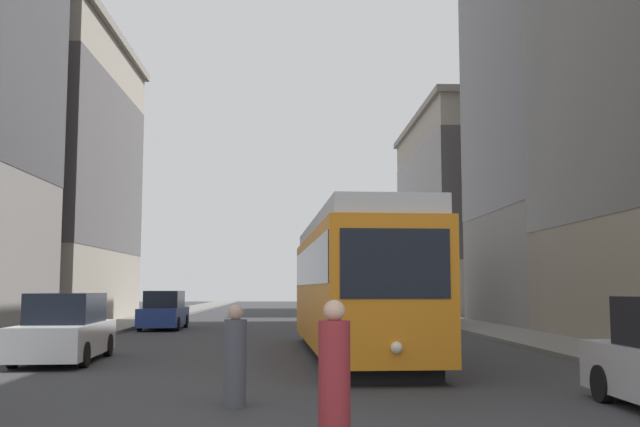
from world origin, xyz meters
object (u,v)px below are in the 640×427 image
Objects in this scene: transit_bus at (385,288)px; streetcar at (353,283)px; pedestrian_crossing_far at (334,377)px; pedestrian_crossing_near at (235,359)px; parked_car_left_mid at (164,311)px; parked_car_left_near at (65,330)px.

streetcar is at bearing -99.30° from transit_bus.
pedestrian_crossing_far is (-4.68, -31.37, -1.10)m from transit_bus.
streetcar is 9.32m from pedestrian_crossing_near.
pedestrian_crossing_near is at bearing -78.18° from parked_car_left_mid.
parked_car_left_near is at bearing -97.09° from pedestrian_crossing_far.
pedestrian_crossing_near is (5.10, -7.64, -0.06)m from parked_car_left_near.
transit_bus is 2.65× the size of parked_car_left_mid.
streetcar is 7.63× the size of pedestrian_crossing_far.
streetcar is 2.76× the size of parked_car_left_near.
parked_car_left_mid is at bearing 86.95° from parked_car_left_near.
transit_bus reaches higher than parked_car_left_mid.
parked_car_left_near and parked_car_left_mid have the same top height.
pedestrian_crossing_far is (6.57, -10.72, -0.00)m from parked_car_left_near.
streetcar is 2.93× the size of parked_car_left_mid.
transit_bus is at bearing 142.91° from pedestrian_crossing_near.
transit_bus is 6.91× the size of pedestrian_crossing_far.
streetcar reaches higher than pedestrian_crossing_far.
transit_bus reaches higher than pedestrian_crossing_near.
parked_car_left_near is 1.06× the size of parked_car_left_mid.
transit_bus is 12.44m from parked_car_left_mid.
transit_bus is at bearing -137.07° from pedestrian_crossing_far.
streetcar is 16.32m from parked_car_left_mid.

